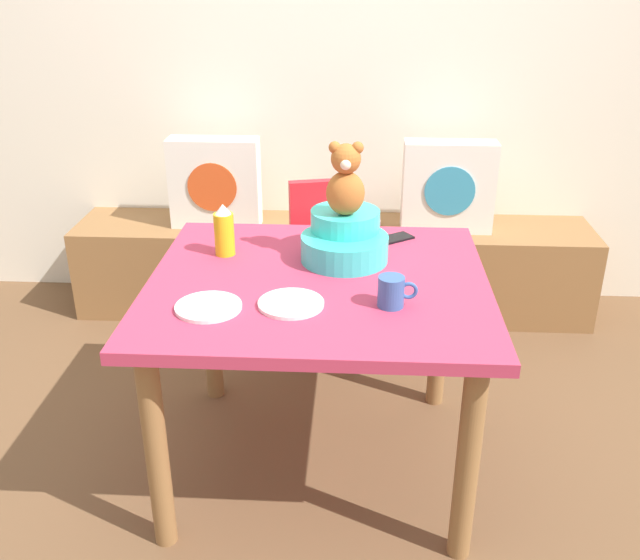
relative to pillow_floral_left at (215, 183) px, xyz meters
name	(u,v)px	position (x,y,z in m)	size (l,w,h in m)	color
ground_plane	(318,460)	(0.58, -1.23, -0.68)	(8.00, 8.00, 0.00)	brown
back_wall	(336,45)	(0.58, 0.29, 0.62)	(4.40, 0.10, 2.60)	silver
window_bench	(333,267)	(0.58, 0.02, -0.45)	(2.60, 0.44, 0.46)	olive
pillow_floral_left	(215,183)	(0.00, 0.00, 0.00)	(0.44, 0.15, 0.44)	white
pillow_floral_right	(448,187)	(1.14, 0.00, 0.00)	(0.44, 0.15, 0.44)	white
book_stack	(360,221)	(0.72, 0.02, -0.19)	(0.20, 0.14, 0.05)	#AB97A1
dining_table	(318,308)	(0.58, -1.23, -0.05)	(1.10, 1.00, 0.74)	#B73351
highchair	(328,247)	(0.58, -0.42, -0.16)	(0.40, 0.50, 0.79)	red
infant_seat_teal	(345,239)	(0.66, -1.05, 0.13)	(0.30, 0.33, 0.16)	#34C8BE
teddy_bear	(346,181)	(0.66, -1.05, 0.34)	(0.13, 0.12, 0.25)	#AE6329
ketchup_bottle	(224,231)	(0.24, -1.04, 0.15)	(0.07, 0.07, 0.18)	gold
coffee_mug	(392,292)	(0.81, -1.41, 0.11)	(0.12, 0.08, 0.09)	#335999
dinner_plate_near	(208,307)	(0.27, -1.46, 0.07)	(0.20, 0.20, 0.01)	white
dinner_plate_far	(291,304)	(0.51, -1.43, 0.07)	(0.20, 0.20, 0.01)	white
cell_phone	(394,238)	(0.84, -0.87, 0.06)	(0.07, 0.14, 0.01)	black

